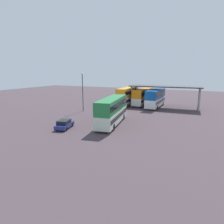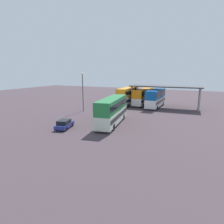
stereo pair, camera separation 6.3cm
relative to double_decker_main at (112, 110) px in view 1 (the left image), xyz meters
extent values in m
plane|color=#42363C|center=(0.08, -3.80, -2.33)|extent=(140.00, 140.00, 0.00)
cube|color=silver|center=(0.00, -0.01, -1.05)|extent=(4.30, 11.12, 1.88)
cube|color=#23773B|center=(0.00, -0.01, 0.91)|extent=(4.19, 10.90, 2.03)
cube|color=black|center=(0.00, -0.01, -0.82)|extent=(4.26, 10.70, 0.64)
cube|color=black|center=(0.00, -0.01, 1.01)|extent=(4.26, 10.70, 0.81)
cube|color=black|center=(-0.91, 5.29, -0.76)|extent=(2.10, 0.46, 1.13)
cube|color=orange|center=(-0.91, 5.29, 0.14)|extent=(1.73, 0.38, 0.36)
cylinder|color=black|center=(-1.68, 3.12, -1.83)|extent=(0.45, 1.03, 1.00)
cylinder|color=black|center=(0.53, 3.50, -1.83)|extent=(0.45, 1.03, 1.00)
cylinder|color=black|center=(-0.53, -3.52, -1.83)|extent=(0.45, 1.03, 1.00)
cylinder|color=black|center=(1.68, -3.14, -1.83)|extent=(0.45, 1.03, 1.00)
cube|color=navy|center=(-5.38, -5.30, -1.84)|extent=(2.57, 4.02, 0.55)
cube|color=black|center=(-5.33, -5.48, -1.27)|extent=(2.01, 2.37, 0.58)
cylinder|color=black|center=(-6.41, -4.38, -2.03)|extent=(0.35, 0.63, 0.60)
cylinder|color=black|center=(-4.96, -3.99, -2.03)|extent=(0.35, 0.63, 0.60)
cylinder|color=black|center=(-5.81, -6.61, -2.03)|extent=(0.35, 0.63, 0.60)
cylinder|color=black|center=(-4.36, -6.22, -2.03)|extent=(0.35, 0.63, 0.60)
cube|color=white|center=(-4.26, 18.12, -1.01)|extent=(2.64, 10.35, 1.94)
cube|color=orange|center=(-4.26, 18.12, 1.01)|extent=(2.56, 10.14, 2.10)
cube|color=black|center=(-4.26, 18.12, -0.78)|extent=(2.67, 9.94, 0.66)
cube|color=black|center=(-4.26, 18.12, 1.11)|extent=(2.67, 9.94, 0.84)
cube|color=black|center=(-4.34, 23.22, -0.72)|extent=(2.10, 0.14, 1.16)
cube|color=orange|center=(-4.34, 23.22, 0.21)|extent=(1.73, 0.11, 0.36)
cylinder|color=black|center=(-5.42, 21.29, -1.83)|extent=(0.30, 1.00, 1.00)
cylinder|color=black|center=(-3.20, 21.33, -1.83)|extent=(0.30, 1.00, 1.00)
cylinder|color=black|center=(-5.32, 14.90, -1.83)|extent=(0.30, 1.00, 1.00)
cylinder|color=black|center=(-3.09, 14.94, -1.83)|extent=(0.30, 1.00, 1.00)
cube|color=white|center=(-0.95, 20.25, -1.10)|extent=(2.68, 10.06, 1.77)
cube|color=orange|center=(-0.95, 20.25, 0.75)|extent=(2.60, 9.86, 1.92)
cube|color=black|center=(-0.95, 20.25, -0.88)|extent=(2.71, 9.66, 0.60)
cube|color=black|center=(-0.95, 20.25, 0.85)|extent=(2.71, 9.66, 0.77)
cube|color=black|center=(-0.84, 25.21, -0.83)|extent=(2.10, 0.15, 1.06)
cube|color=orange|center=(-0.84, 25.21, 0.02)|extent=(1.73, 0.12, 0.36)
cylinder|color=black|center=(-2.00, 23.38, -1.83)|extent=(0.30, 1.01, 1.00)
cylinder|color=black|center=(0.23, 23.33, -1.83)|extent=(0.30, 1.01, 1.00)
cylinder|color=black|center=(-2.13, 17.17, -1.83)|extent=(0.30, 1.01, 1.00)
cylinder|color=black|center=(0.09, 17.13, -1.83)|extent=(0.30, 1.01, 1.00)
cube|color=white|center=(2.75, 18.37, -1.06)|extent=(2.58, 10.21, 1.85)
cube|color=#0E4D96|center=(2.75, 18.37, 0.87)|extent=(2.51, 10.00, 2.00)
cube|color=black|center=(2.75, 18.37, -0.84)|extent=(2.62, 9.80, 0.63)
cube|color=black|center=(2.75, 18.37, 0.97)|extent=(2.62, 9.80, 0.80)
cube|color=black|center=(2.78, 23.42, -0.78)|extent=(2.13, 0.12, 1.11)
cube|color=orange|center=(2.78, 23.42, 0.11)|extent=(1.76, 0.09, 0.36)
cylinder|color=black|center=(1.64, 21.54, -1.83)|extent=(0.29, 1.00, 1.00)
cylinder|color=black|center=(3.90, 21.52, -1.83)|extent=(0.29, 1.00, 1.00)
cylinder|color=black|center=(1.59, 15.22, -1.83)|extent=(0.29, 1.00, 1.00)
cylinder|color=black|center=(3.86, 15.21, -1.83)|extent=(0.29, 1.00, 1.00)
cube|color=#33353A|center=(4.74, 18.87, 2.63)|extent=(16.50, 5.93, 0.25)
cylinder|color=#9E9B93|center=(12.14, 21.20, 0.09)|extent=(0.36, 0.36, 4.84)
cylinder|color=#9E9B93|center=(12.36, 17.39, 0.09)|extent=(0.36, 0.36, 4.84)
cylinder|color=#9E9B93|center=(-2.87, 20.35, 0.09)|extent=(0.36, 0.36, 4.84)
cylinder|color=#9E9B93|center=(-2.66, 16.53, 0.09)|extent=(0.36, 0.36, 4.84)
cylinder|color=#33353A|center=(-10.09, 6.79, 1.55)|extent=(0.16, 0.16, 7.77)
sphere|color=beige|center=(-10.09, 6.79, 5.59)|extent=(0.44, 0.44, 0.44)
camera|label=1|loc=(13.22, -27.84, 6.12)|focal=31.38mm
camera|label=2|loc=(13.28, -27.82, 6.12)|focal=31.38mm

